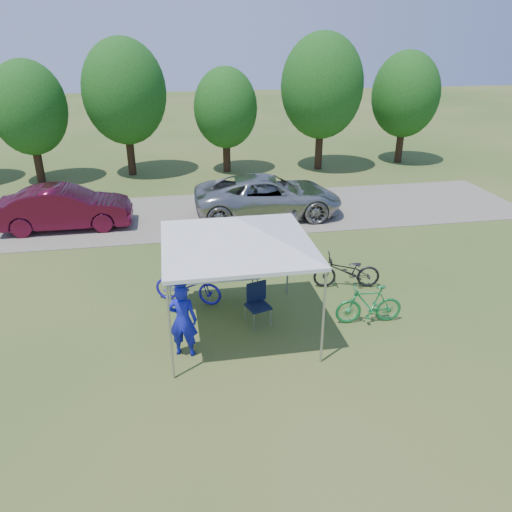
{
  "coord_description": "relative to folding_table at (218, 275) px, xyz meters",
  "views": [
    {
      "loc": [
        -1.31,
        -9.63,
        6.25
      ],
      "look_at": [
        0.77,
        2.0,
        0.9
      ],
      "focal_mm": 35.0,
      "sensor_mm": 36.0,
      "label": 1
    }
  ],
  "objects": [
    {
      "name": "ground",
      "position": [
        0.31,
        -1.34,
        -0.77
      ],
      "size": [
        100.0,
        100.0,
        0.0
      ],
      "primitive_type": "plane",
      "color": "#2D5119",
      "rests_on": "ground"
    },
    {
      "name": "gravel_strip",
      "position": [
        0.31,
        6.66,
        -0.76
      ],
      "size": [
        24.0,
        5.0,
        0.02
      ],
      "primitive_type": "cube",
      "color": "gray",
      "rests_on": "ground"
    },
    {
      "name": "canopy",
      "position": [
        0.31,
        -1.34,
        1.88
      ],
      "size": [
        4.53,
        4.53,
        3.0
      ],
      "color": "#A5A5AA",
      "rests_on": "ground"
    },
    {
      "name": "treeline",
      "position": [
        0.01,
        12.71,
        2.77
      ],
      "size": [
        24.89,
        4.28,
        6.3
      ],
      "color": "#382314",
      "rests_on": "ground"
    },
    {
      "name": "folding_table",
      "position": [
        0.0,
        0.0,
        0.0
      ],
      "size": [
        1.97,
        0.82,
        0.81
      ],
      "color": "white",
      "rests_on": "ground"
    },
    {
      "name": "folding_chair",
      "position": [
        0.8,
        -1.04,
        -0.19
      ],
      "size": [
        0.61,
        0.64,
        0.97
      ],
      "rotation": [
        0.0,
        0.0,
        0.3
      ],
      "color": "black",
      "rests_on": "ground"
    },
    {
      "name": "cooler",
      "position": [
        -0.38,
        -0.0,
        0.21
      ],
      "size": [
        0.45,
        0.3,
        0.32
      ],
      "color": "white",
      "rests_on": "folding_table"
    },
    {
      "name": "ice_cream_cup",
      "position": [
        0.32,
        -0.05,
        0.07
      ],
      "size": [
        0.08,
        0.08,
        0.06
      ],
      "primitive_type": "cylinder",
      "color": "gold",
      "rests_on": "folding_table"
    },
    {
      "name": "cyclist",
      "position": [
        -0.94,
        -2.05,
        0.06
      ],
      "size": [
        0.69,
        0.55,
        1.65
      ],
      "primitive_type": "imported",
      "rotation": [
        0.0,
        0.0,
        2.86
      ],
      "color": "#151AAD",
      "rests_on": "ground"
    },
    {
      "name": "bike_blue",
      "position": [
        -0.74,
        0.18,
        -0.31
      ],
      "size": [
        1.84,
        1.28,
        0.91
      ],
      "primitive_type": "imported",
      "rotation": [
        0.0,
        0.0,
        1.14
      ],
      "color": "#2016C8",
      "rests_on": "ground"
    },
    {
      "name": "bike_green",
      "position": [
        3.34,
        -1.53,
        -0.3
      ],
      "size": [
        1.6,
        0.56,
        0.94
      ],
      "primitive_type": "imported",
      "rotation": [
        0.0,
        0.0,
        -1.64
      ],
      "color": "#1C7F3D",
      "rests_on": "ground"
    },
    {
      "name": "bike_dark",
      "position": [
        3.44,
        0.23,
        -0.31
      ],
      "size": [
        1.83,
        0.89,
        0.92
      ],
      "primitive_type": "imported",
      "rotation": [
        0.0,
        0.0,
        -1.74
      ],
      "color": "black",
      "rests_on": "ground"
    },
    {
      "name": "minivan",
      "position": [
        2.5,
        6.12,
        -0.0
      ],
      "size": [
        5.43,
        2.65,
        1.49
      ],
      "primitive_type": "imported",
      "rotation": [
        0.0,
        0.0,
        1.54
      ],
      "color": "#A5A5A0",
      "rests_on": "gravel_strip"
    },
    {
      "name": "sedan",
      "position": [
        -4.57,
        6.09,
        -0.02
      ],
      "size": [
        4.42,
        1.57,
        1.45
      ],
      "primitive_type": "imported",
      "rotation": [
        0.0,
        0.0,
        1.58
      ],
      "color": "#4A0C20",
      "rests_on": "gravel_strip"
    }
  ]
}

